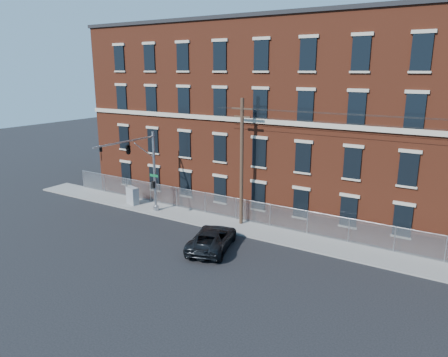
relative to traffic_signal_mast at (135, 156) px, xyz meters
name	(u,v)px	position (x,y,z in m)	size (l,w,h in m)	color
ground	(179,243)	(6.00, -2.18, -5.39)	(140.00, 140.00, 0.00)	black
sidewalk	(365,254)	(18.00, 2.82, -5.33)	(65.00, 3.00, 0.12)	gray
mill_building	(401,121)	(18.00, 11.75, 2.76)	(55.30, 14.32, 16.30)	maroon
chain_link_fence	(371,234)	(18.00, 4.12, -4.33)	(59.06, 0.06, 1.85)	#A5A8AD
traffic_signal_mast	(135,156)	(0.00, 0.00, 0.00)	(0.90, 6.75, 7.00)	#9EA0A5
utility_pole_near	(242,160)	(8.00, 3.42, -0.05)	(1.80, 0.28, 10.00)	#463023
pickup_truck	(212,238)	(8.57, -1.72, -4.63)	(2.52, 5.48, 1.52)	black
utility_cabinet	(133,196)	(-3.03, 2.60, -4.48)	(1.26, 0.63, 1.58)	gray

